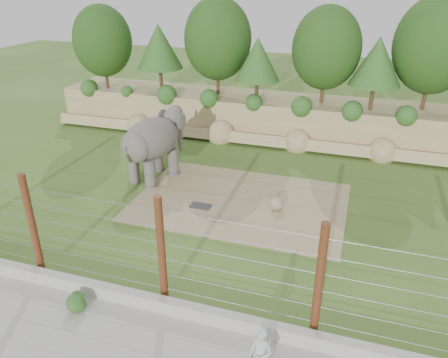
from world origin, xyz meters
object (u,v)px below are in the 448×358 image
(stone_ball, at_px, (277,204))
(zookeeper, at_px, (261,356))
(elephant, at_px, (153,148))
(barrier_fence, at_px, (162,251))

(stone_ball, xyz_separation_m, zookeeper, (1.49, -9.40, 0.60))
(elephant, bearing_deg, barrier_fence, -45.91)
(elephant, bearing_deg, stone_ball, 4.47)
(elephant, distance_m, stone_ball, 7.25)
(stone_ball, distance_m, zookeeper, 9.53)
(zookeeper, bearing_deg, elephant, 146.05)
(barrier_fence, bearing_deg, stone_ball, 72.13)
(elephant, bearing_deg, zookeeper, -36.02)
(stone_ball, distance_m, barrier_fence, 7.79)
(barrier_fence, xyz_separation_m, zookeeper, (3.83, -2.16, -1.07))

